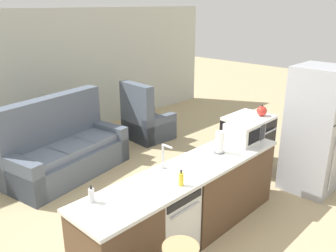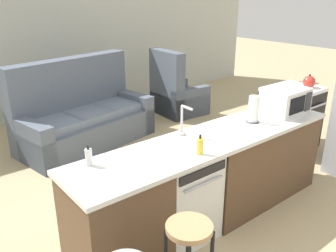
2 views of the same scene
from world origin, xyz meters
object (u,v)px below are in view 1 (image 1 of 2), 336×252
object	(u,v)px
stove_range	(247,142)
armchair	(145,123)
soap_bottle	(181,179)
couch	(63,151)
dish_soap_bottle	(92,195)
paper_towel_roll	(220,142)
kettle	(262,111)
microwave	(244,132)
dishwasher	(164,220)
refrigerator	(315,130)

from	to	relation	value
stove_range	armchair	world-z (taller)	armchair
soap_bottle	couch	world-z (taller)	couch
soap_bottle	armchair	size ratio (longest dim) A/B	0.15
dish_soap_bottle	soap_bottle	bearing A→B (deg)	-25.55
dish_soap_bottle	armchair	distance (m)	4.03
dish_soap_bottle	couch	distance (m)	2.69
stove_range	couch	bearing A→B (deg)	138.37
stove_range	paper_towel_roll	xyz separation A→B (m)	(-1.58, -0.52, 0.59)
kettle	dish_soap_bottle	bearing A→B (deg)	-176.43
armchair	couch	bearing A→B (deg)	-175.34
stove_range	microwave	xyz separation A→B (m)	(-1.05, -0.55, 0.59)
dishwasher	soap_bottle	world-z (taller)	soap_bottle
armchair	kettle	bearing A→B (deg)	-78.00
dishwasher	paper_towel_roll	size ratio (longest dim) A/B	2.98
kettle	soap_bottle	bearing A→B (deg)	-167.23
paper_towel_roll	dish_soap_bottle	size ratio (longest dim) A/B	1.60
dishwasher	soap_bottle	size ratio (longest dim) A/B	4.77
armchair	paper_towel_roll	bearing A→B (deg)	-114.52
refrigerator	kettle	world-z (taller)	refrigerator
dish_soap_bottle	couch	xyz separation A→B (m)	(1.06, 2.40, -0.58)
kettle	couch	size ratio (longest dim) A/B	0.10
refrigerator	dish_soap_bottle	size ratio (longest dim) A/B	10.61
refrigerator	dish_soap_bottle	distance (m)	3.46
dishwasher	refrigerator	world-z (taller)	refrigerator
dish_soap_bottle	refrigerator	bearing A→B (deg)	-12.55
kettle	armchair	xyz separation A→B (m)	(-0.50, 2.34, -0.64)
microwave	armchair	xyz separation A→B (m)	(0.72, 2.76, -0.69)
refrigerator	kettle	distance (m)	0.99
dishwasher	couch	distance (m)	2.62
paper_towel_roll	refrigerator	bearing A→B (deg)	-19.98
dishwasher	microwave	world-z (taller)	microwave
refrigerator	armchair	distance (m)	3.38
kettle	couch	bearing A→B (deg)	138.68
dish_soap_bottle	kettle	xyz separation A→B (m)	(3.54, 0.22, 0.01)
paper_towel_roll	kettle	size ratio (longest dim) A/B	1.38
stove_range	microwave	world-z (taller)	microwave
microwave	armchair	size ratio (longest dim) A/B	0.42
refrigerator	couch	size ratio (longest dim) A/B	0.88
refrigerator	armchair	world-z (taller)	refrigerator
refrigerator	kettle	xyz separation A→B (m)	(0.17, 0.97, 0.05)
stove_range	microwave	bearing A→B (deg)	-152.37
dish_soap_bottle	stove_range	bearing A→B (deg)	5.86
soap_bottle	couch	xyz separation A→B (m)	(0.24, 2.79, -0.58)
microwave	soap_bottle	distance (m)	1.51
dishwasher	kettle	bearing A→B (deg)	8.68
dishwasher	microwave	bearing A→B (deg)	-0.05
refrigerator	paper_towel_roll	size ratio (longest dim) A/B	6.62
dishwasher	dish_soap_bottle	size ratio (longest dim) A/B	4.77
dish_soap_bottle	paper_towel_roll	bearing A→B (deg)	-5.65
paper_towel_roll	dish_soap_bottle	bearing A→B (deg)	174.35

